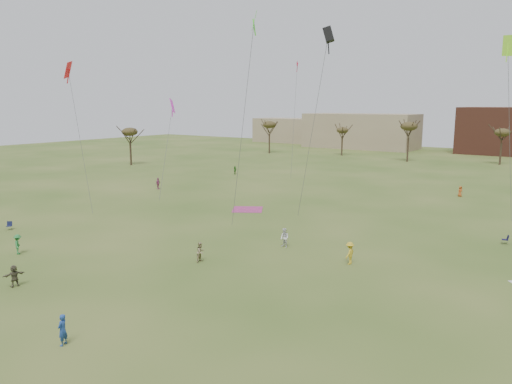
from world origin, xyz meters
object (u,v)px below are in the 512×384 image
Objects in this scene: flyer_near_right at (62,330)px; camp_chair_right at (505,241)px; flyer_near_center at (18,244)px; camp_chair_left at (9,227)px.

camp_chair_right is at bearing 134.73° from flyer_near_right.
flyer_near_center is 9.62m from camp_chair_left.
flyer_near_center is 43.82m from camp_chair_right.
camp_chair_left is 48.89m from camp_chair_right.
flyer_near_center reaches higher than camp_chair_right.
flyer_near_right reaches higher than flyer_near_center.
flyer_near_center is 19.17m from flyer_near_right.
camp_chair_left is (-8.77, 3.90, -0.61)m from flyer_near_center.
flyer_near_right is at bearing -169.27° from flyer_near_center.
flyer_near_center is at bearing -68.76° from camp_chair_left.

